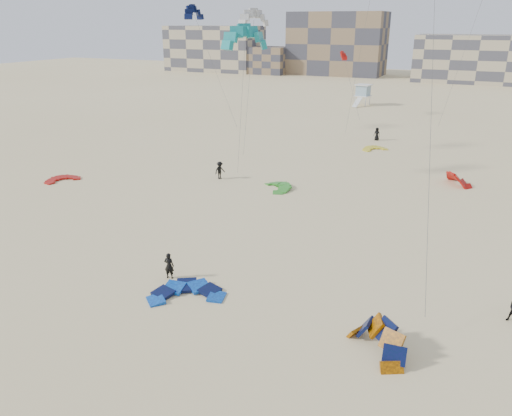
% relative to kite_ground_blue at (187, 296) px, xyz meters
% --- Properties ---
extents(ground, '(320.00, 320.00, 0.00)m').
position_rel_kite_ground_blue_xyz_m(ground, '(0.77, -2.20, 0.00)').
color(ground, beige).
rests_on(ground, ground).
extents(kite_ground_blue, '(5.70, 5.78, 1.36)m').
position_rel_kite_ground_blue_xyz_m(kite_ground_blue, '(0.00, 0.00, 0.00)').
color(kite_ground_blue, blue).
rests_on(kite_ground_blue, ground).
extents(kite_ground_orange, '(5.15, 5.15, 3.59)m').
position_rel_kite_ground_blue_xyz_m(kite_ground_orange, '(11.36, -0.63, 0.00)').
color(kite_ground_orange, orange).
rests_on(kite_ground_orange, ground).
extents(kite_ground_red, '(4.45, 4.38, 0.74)m').
position_rel_kite_ground_blue_xyz_m(kite_ground_red, '(-23.86, 14.24, 0.00)').
color(kite_ground_red, red).
rests_on(kite_ground_red, ground).
extents(kite_ground_green, '(4.92, 4.87, 1.36)m').
position_rel_kite_ground_blue_xyz_m(kite_ground_green, '(-2.82, 21.07, 0.00)').
color(kite_ground_green, green).
rests_on(kite_ground_green, ground).
extents(kite_ground_red_far, '(4.61, 4.58, 3.37)m').
position_rel_kite_ground_blue_xyz_m(kite_ground_red_far, '(13.04, 29.84, 0.00)').
color(kite_ground_red_far, red).
rests_on(kite_ground_red_far, ground).
extents(kite_ground_yellow, '(4.33, 4.35, 0.94)m').
position_rel_kite_ground_blue_xyz_m(kite_ground_yellow, '(2.38, 40.72, 0.00)').
color(kite_ground_yellow, yellow).
rests_on(kite_ground_yellow, ground).
extents(kitesurfer_main, '(0.70, 0.54, 1.73)m').
position_rel_kite_ground_blue_xyz_m(kitesurfer_main, '(-2.14, 1.42, 0.87)').
color(kitesurfer_main, black).
rests_on(kitesurfer_main, ground).
extents(kitesurfer_c, '(1.10, 1.35, 1.82)m').
position_rel_kite_ground_blue_xyz_m(kitesurfer_c, '(-9.46, 21.49, 0.91)').
color(kitesurfer_c, black).
rests_on(kitesurfer_c, ground).
extents(kitesurfer_e, '(0.95, 0.72, 1.75)m').
position_rel_kite_ground_blue_xyz_m(kitesurfer_e, '(1.45, 46.20, 0.87)').
color(kitesurfer_e, black).
rests_on(kitesurfer_e, ground).
extents(kite_fly_teal_a, '(6.12, 6.11, 14.25)m').
position_rel_kite_ground_blue_xyz_m(kite_fly_teal_a, '(-7.22, 23.08, 13.62)').
color(kite_fly_teal_a, teal).
rests_on(kite_fly_teal_a, ground).
extents(kite_fly_grey, '(4.85, 7.39, 15.68)m').
position_rel_kite_ground_blue_xyz_m(kite_fly_grey, '(-10.90, 32.98, 15.47)').
color(kite_fly_grey, silver).
rests_on(kite_fly_grey, ground).
extents(kite_fly_navy, '(7.85, 3.56, 16.53)m').
position_rel_kite_ground_blue_xyz_m(kite_fly_navy, '(-23.60, 40.83, 16.25)').
color(kite_fly_navy, '#0A0B3D').
rests_on(kite_fly_navy, ground).
extents(kite_fly_red, '(7.09, 9.79, 10.14)m').
position_rel_kite_ground_blue_xyz_m(kite_fly_red, '(-8.29, 62.71, 9.86)').
color(kite_fly_red, red).
rests_on(kite_fly_red, ground).
extents(lifeguard_tower_far, '(3.20, 5.62, 3.94)m').
position_rel_kite_ground_blue_xyz_m(lifeguard_tower_far, '(-7.60, 75.75, 1.96)').
color(lifeguard_tower_far, white).
rests_on(lifeguard_tower_far, ground).
extents(condo_west_a, '(30.00, 15.00, 14.00)m').
position_rel_kite_ground_blue_xyz_m(condo_west_a, '(-69.23, 127.80, 7.00)').
color(condo_west_a, tan).
rests_on(condo_west_a, ground).
extents(condo_west_b, '(28.00, 14.00, 18.00)m').
position_rel_kite_ground_blue_xyz_m(condo_west_b, '(-29.23, 131.80, 9.00)').
color(condo_west_b, '#81694E').
rests_on(condo_west_b, ground).
extents(condo_mid, '(32.00, 16.00, 12.00)m').
position_rel_kite_ground_blue_xyz_m(condo_mid, '(10.77, 127.80, 6.00)').
color(condo_mid, tan).
rests_on(condo_mid, ground).
extents(condo_fill_left, '(12.00, 10.00, 8.00)m').
position_rel_kite_ground_blue_xyz_m(condo_fill_left, '(-49.23, 125.80, 4.00)').
color(condo_fill_left, '#81694E').
rests_on(condo_fill_left, ground).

